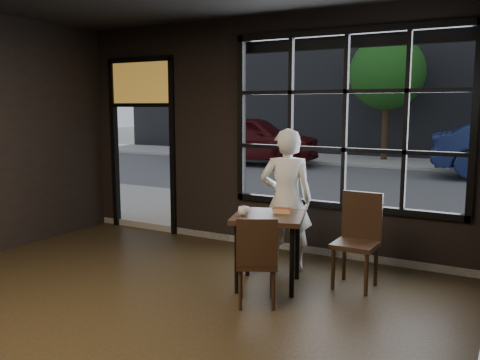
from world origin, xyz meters
The scene contains 13 objects.
floor centered at (0.00, 0.00, -0.01)m, with size 6.00×7.00×0.02m, color black.
wall_right centered at (3.00, 0.00, 1.60)m, with size 0.04×7.00×3.20m, color black.
window_frame centered at (1.20, 3.50, 1.80)m, with size 3.06×0.12×2.28m, color black.
stained_transom centered at (-2.10, 3.50, 2.35)m, with size 1.20×0.06×0.70m, color orange.
street_asphalt centered at (0.00, 24.00, -0.02)m, with size 60.00×41.00×0.04m, color #545456.
cafe_table centered at (0.81, 2.10, 0.41)m, with size 0.75×0.75×0.81m, color black.
chair_near centered at (0.94, 1.57, 0.46)m, with size 0.40×0.40×0.92m, color black.
chair_window centered at (1.67, 2.52, 0.52)m, with size 0.45×0.45×1.04m, color black.
man centered at (0.74, 2.73, 0.86)m, with size 0.63×0.41×1.72m, color silver.
hotdog centered at (0.91, 2.23, 0.84)m, with size 0.20×0.08×0.06m, color tan, non-canonical shape.
cup centered at (0.60, 1.93, 0.86)m, with size 0.12×0.12×0.10m, color silver.
maroon_car centered at (-4.90, 12.49, 0.89)m, with size 1.87×4.64×1.58m, color #400B0E.
tree_left centered at (-1.13, 15.46, 3.13)m, with size 2.60×2.60×4.44m.
Camera 1 is at (3.19, -2.79, 1.99)m, focal length 38.00 mm.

